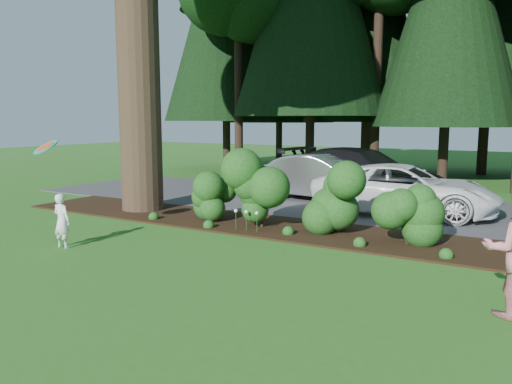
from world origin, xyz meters
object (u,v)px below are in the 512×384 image
(car_white_suv, at_px, (405,189))
(car_dark_suv, at_px, (361,173))
(child, at_px, (62,221))
(frisbee, at_px, (45,147))
(car_silver_wagon, at_px, (324,178))

(car_white_suv, height_order, car_dark_suv, car_dark_suv)
(car_dark_suv, relative_size, child, 5.04)
(car_white_suv, relative_size, frisbee, 8.45)
(child, bearing_deg, car_white_suv, -127.63)
(car_white_suv, bearing_deg, car_dark_suv, 37.63)
(car_silver_wagon, relative_size, child, 3.97)
(car_white_suv, height_order, child, car_white_suv)
(car_white_suv, relative_size, child, 4.39)
(car_white_suv, distance_m, child, 9.23)
(child, height_order, frisbee, frisbee)
(car_silver_wagon, height_order, frisbee, frisbee)
(car_silver_wagon, relative_size, car_white_suv, 0.90)
(car_silver_wagon, relative_size, car_dark_suv, 0.79)
(car_silver_wagon, distance_m, car_white_suv, 3.19)
(car_silver_wagon, distance_m, car_dark_suv, 1.47)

